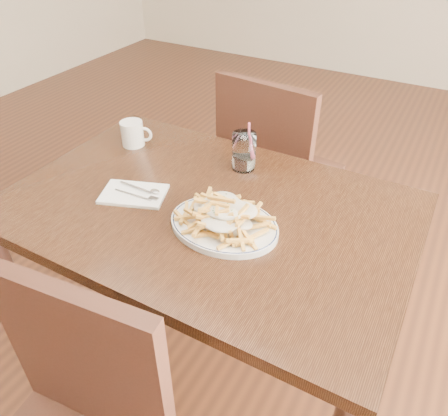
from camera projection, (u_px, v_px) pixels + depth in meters
The scene contains 9 objects.
floor at pixel (211, 356), 1.75m from camera, with size 7.00×7.00×0.00m, color black.
table at pixel (208, 226), 1.35m from camera, with size 1.20×0.80×0.75m.
chair_far at pixel (273, 166), 1.91m from camera, with size 0.48×0.48×0.94m.
fries_plate at pixel (224, 225), 1.21m from camera, with size 0.38×0.36×0.02m.
loaded_fries at pixel (224, 211), 1.18m from camera, with size 0.28×0.25×0.07m.
napkin at pixel (134, 194), 1.35m from camera, with size 0.19×0.13×0.01m, color white.
cutlery at pixel (134, 191), 1.34m from camera, with size 0.17×0.06×0.01m.
water_glass at pixel (244, 153), 1.45m from camera, with size 0.08×0.08×0.17m.
coffee_mug at pixel (133, 134), 1.58m from camera, with size 0.11×0.08×0.09m.
Camera 1 is at (0.56, -0.90, 1.52)m, focal length 35.00 mm.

